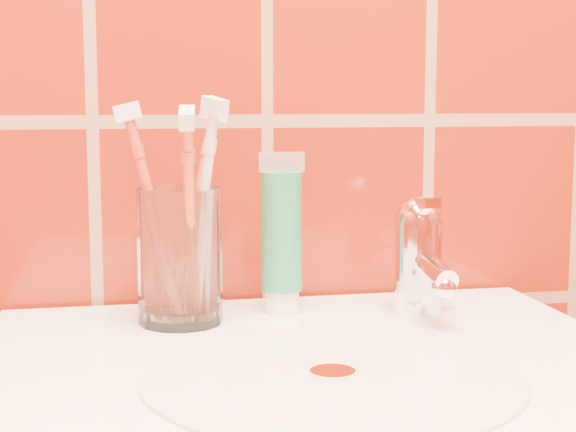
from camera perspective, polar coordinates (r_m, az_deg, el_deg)
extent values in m
cylinder|color=silver|center=(0.70, 2.90, -10.24)|extent=(0.30, 0.30, 0.00)
cylinder|color=white|center=(0.70, 2.90, -10.09)|extent=(0.04, 0.04, 0.00)
cylinder|color=white|center=(0.85, -6.98, -2.57)|extent=(0.09, 0.09, 0.13)
cylinder|color=white|center=(0.90, -0.41, -5.52)|extent=(0.03, 0.03, 0.02)
cylinder|color=#1B7146|center=(0.88, -0.41, -0.98)|extent=(0.04, 0.04, 0.12)
cube|color=beige|center=(0.88, -0.41, 3.52)|extent=(0.05, 0.01, 0.02)
cylinder|color=white|center=(0.90, 8.40, -3.28)|extent=(0.05, 0.05, 0.09)
sphere|color=white|center=(0.89, 8.46, -0.28)|extent=(0.05, 0.05, 0.05)
cylinder|color=white|center=(0.86, 9.26, -3.26)|extent=(0.02, 0.09, 0.03)
cube|color=white|center=(0.88, 8.74, 0.78)|extent=(0.02, 0.06, 0.01)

